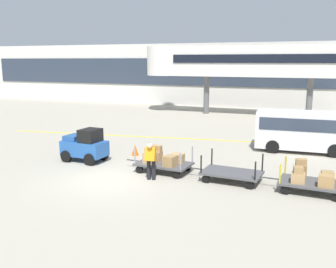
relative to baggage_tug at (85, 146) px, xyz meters
The scene contains 12 objects.
ground_plane 3.34m from the baggage_tug, 39.13° to the right, with size 120.00×120.00×0.00m, color #A8A08E.
apron_lead_line 6.53m from the baggage_tug, 81.50° to the left, with size 19.80×0.20×0.01m, color yellow.
terminal_building 24.18m from the baggage_tug, 83.98° to the left, with size 62.66×2.51×6.46m.
jet_bridge 18.70m from the baggage_tug, 78.76° to the left, with size 17.89×3.00×5.97m.
baggage_tug is the anchor object (origin of this frame).
baggage_cart_lead 4.15m from the baggage_tug, ahead, with size 3.04×1.56×1.10m.
baggage_cart_middle 7.17m from the baggage_tug, ahead, with size 3.04×1.56×1.10m.
baggage_cart_tail 10.15m from the baggage_tug, ahead, with size 3.04×1.56×1.15m.
baggage_handler 4.36m from the baggage_tug, 20.47° to the right, with size 0.46×0.48×1.56m.
shuttle_van 11.24m from the baggage_tug, 31.42° to the left, with size 4.89×2.17×2.10m.
safety_cone_near 2.58m from the baggage_tug, 47.31° to the left, with size 0.36×0.36×0.55m, color #EA590F.
safety_cone_far 11.68m from the baggage_tug, 54.09° to the left, with size 0.36×0.36×0.55m, color orange.
Camera 1 is at (7.47, -12.71, 4.73)m, focal length 40.22 mm.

